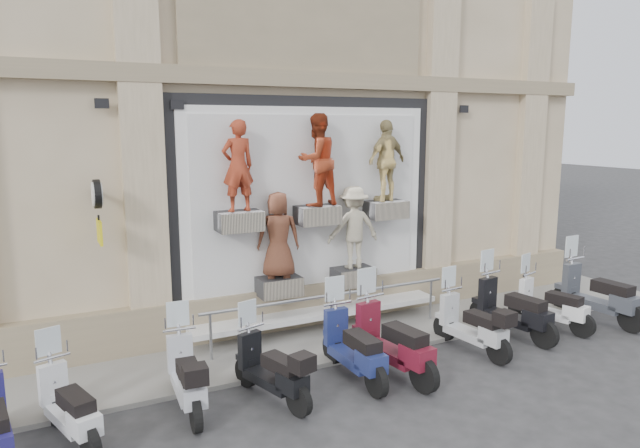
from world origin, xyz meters
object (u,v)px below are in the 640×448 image
at_px(scooter_d, 271,355).
at_px(scooter_j, 599,282).
at_px(scooter_h, 513,297).
at_px(guard_rail, 331,318).
at_px(scooter_c, 186,362).
at_px(scooter_g, 472,313).
at_px(scooter_b, 68,391).
at_px(scooter_i, 552,294).
at_px(clock_sign_bracket, 97,203).
at_px(scooter_f, 392,327).
at_px(scooter_e, 353,333).

distance_m(scooter_d, scooter_j, 7.30).
height_order(scooter_h, scooter_j, scooter_j).
xyz_separation_m(guard_rail, scooter_c, (-3.04, -1.38, 0.25)).
relative_size(scooter_c, scooter_d, 1.03).
bearing_deg(scooter_c, scooter_g, 1.89).
height_order(scooter_b, scooter_d, scooter_d).
height_order(scooter_d, scooter_i, scooter_i).
bearing_deg(clock_sign_bracket, scooter_j, -11.80).
relative_size(scooter_d, scooter_f, 0.85).
height_order(scooter_b, scooter_g, scooter_g).
bearing_deg(scooter_j, scooter_g, 177.40).
height_order(scooter_e, scooter_f, scooter_f).
height_order(scooter_e, scooter_i, scooter_e).
height_order(scooter_d, scooter_e, scooter_e).
relative_size(scooter_e, scooter_f, 0.93).
bearing_deg(scooter_f, scooter_g, -1.97).
bearing_deg(scooter_i, scooter_g, 169.40).
bearing_deg(scooter_c, scooter_e, -0.33).
xyz_separation_m(scooter_c, scooter_f, (3.24, -0.36, 0.11)).
bearing_deg(scooter_d, clock_sign_bracket, 117.60).
bearing_deg(scooter_i, scooter_b, 165.34).
xyz_separation_m(clock_sign_bracket, scooter_e, (3.46, -2.04, -2.03)).
height_order(guard_rail, scooter_e, scooter_e).
relative_size(scooter_f, scooter_h, 1.04).
bearing_deg(clock_sign_bracket, scooter_i, -12.68).
xyz_separation_m(scooter_b, scooter_c, (1.54, 0.16, 0.03)).
height_order(guard_rail, scooter_h, scooter_h).
distance_m(scooter_d, scooter_f, 2.07).
distance_m(scooter_g, scooter_i, 2.23).
relative_size(scooter_e, scooter_g, 1.06).
xyz_separation_m(guard_rail, scooter_e, (-0.44, -1.57, 0.31)).
height_order(guard_rail, scooter_c, scooter_c).
relative_size(scooter_g, scooter_h, 0.91).
relative_size(scooter_f, scooter_i, 1.15).
xyz_separation_m(scooter_f, scooter_h, (3.01, 0.40, -0.03)).
xyz_separation_m(guard_rail, scooter_f, (0.19, -1.73, 0.36)).
height_order(scooter_g, scooter_h, scooter_h).
bearing_deg(scooter_i, clock_sign_bracket, 151.49).
distance_m(scooter_f, scooter_h, 3.04).
distance_m(scooter_e, scooter_h, 3.65).
bearing_deg(scooter_d, scooter_j, -14.57).
distance_m(guard_rail, scooter_c, 3.35).
height_order(clock_sign_bracket, scooter_b, clock_sign_bracket).
distance_m(scooter_e, scooter_j, 5.86).
height_order(guard_rail, clock_sign_bracket, clock_sign_bracket).
bearing_deg(scooter_g, scooter_j, -4.16).
xyz_separation_m(scooter_c, scooter_i, (7.25, 0.02, -0.00)).
distance_m(scooter_i, scooter_j, 1.22).
height_order(scooter_c, scooter_d, scooter_c).
bearing_deg(scooter_j, clock_sign_bracket, 164.24).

